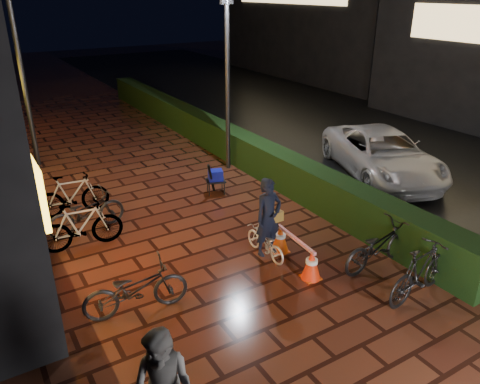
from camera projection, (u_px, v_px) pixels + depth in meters
ground at (273, 301)px, 8.49m from camera, size 80.00×80.00×0.00m
asphalt_road at (399, 147)px, 16.69m from camera, size 11.00×60.00×0.01m
hedge at (219, 137)px, 16.12m from camera, size 0.70×20.00×1.00m
van at (382, 154)px, 13.91m from camera, size 3.84×5.36×1.35m
lamp_post_hedge at (227, 77)px, 13.63m from camera, size 0.48×0.24×5.14m
lamp_post_sf at (21, 69)px, 13.82m from camera, size 0.52×0.21×5.47m
cyclist at (267, 229)px, 9.63m from camera, size 0.65×1.26×1.79m
traffic_barrier at (295, 251)px, 9.52m from camera, size 0.47×1.53×0.62m
cart_assembly at (215, 177)px, 12.74m from camera, size 0.66×0.57×0.97m
parked_bikes_storefront at (92, 227)px, 10.04m from camera, size 2.13×5.30×1.06m
parked_bikes_hedge at (396, 257)px, 8.93m from camera, size 1.96×1.84×1.06m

